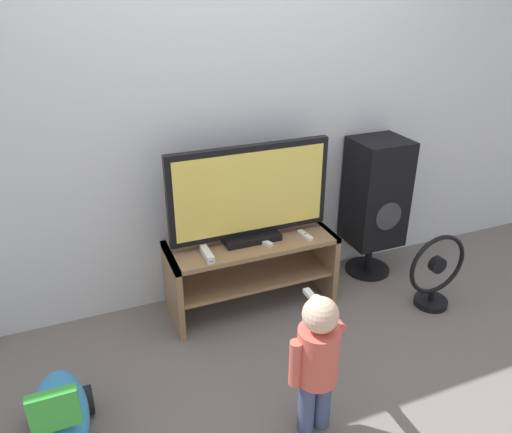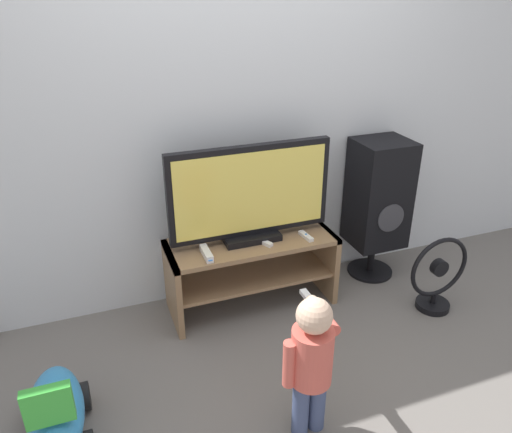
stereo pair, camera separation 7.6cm
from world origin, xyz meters
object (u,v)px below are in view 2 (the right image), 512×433
object	(u,v)px
game_console	(206,253)
remote_primary	(306,236)
remote_secondary	(264,242)
floor_fan	(437,277)
speaker_tower	(378,196)
ride_on_toy	(56,413)
television	(250,195)
child	(311,356)

from	to	relation	value
game_console	remote_primary	size ratio (longest dim) A/B	1.29
remote_secondary	game_console	bearing A→B (deg)	-175.27
floor_fan	remote_primary	bearing A→B (deg)	154.51
speaker_tower	floor_fan	distance (m)	0.66
floor_fan	ride_on_toy	size ratio (longest dim) A/B	0.90
game_console	ride_on_toy	size ratio (longest dim) A/B	0.30
remote_secondary	ride_on_toy	world-z (taller)	remote_secondary
game_console	remote_secondary	xyz separation A→B (m)	(0.37, 0.03, -0.01)
remote_secondary	floor_fan	xyz separation A→B (m)	(1.04, -0.38, -0.26)
television	floor_fan	bearing A→B (deg)	-23.38
remote_primary	ride_on_toy	distance (m)	1.68
television	remote_secondary	xyz separation A→B (m)	(0.05, -0.09, -0.29)
television	child	xyz separation A→B (m)	(-0.09, -1.05, -0.34)
remote_primary	child	xyz separation A→B (m)	(-0.42, -0.94, -0.05)
child	television	bearing A→B (deg)	84.91
speaker_tower	floor_fan	xyz separation A→B (m)	(0.15, -0.52, -0.38)
ride_on_toy	floor_fan	bearing A→B (deg)	6.23
remote_secondary	ride_on_toy	bearing A→B (deg)	-153.16
game_console	speaker_tower	bearing A→B (deg)	7.50
child	ride_on_toy	bearing A→B (deg)	163.35
remote_secondary	ride_on_toy	xyz separation A→B (m)	(-1.25, -0.63, -0.32)
remote_primary	speaker_tower	size ratio (longest dim) A/B	0.13
child	speaker_tower	bearing A→B (deg)	46.69
television	floor_fan	xyz separation A→B (m)	(1.09, -0.47, -0.54)
child	speaker_tower	xyz separation A→B (m)	(1.04, 1.10, 0.17)
game_console	speaker_tower	world-z (taller)	speaker_tower
child	ride_on_toy	size ratio (longest dim) A/B	1.30
television	ride_on_toy	xyz separation A→B (m)	(-1.20, -0.72, -0.60)
game_console	remote_primary	world-z (taller)	game_console
remote_secondary	speaker_tower	world-z (taller)	speaker_tower
game_console	child	distance (m)	0.96
speaker_tower	ride_on_toy	bearing A→B (deg)	-160.25
speaker_tower	ride_on_toy	distance (m)	2.32
remote_secondary	floor_fan	distance (m)	1.14
remote_secondary	floor_fan	bearing A→B (deg)	-20.34
remote_secondary	floor_fan	size ratio (longest dim) A/B	0.26
television	game_console	xyz separation A→B (m)	(-0.32, -0.12, -0.28)
television	remote_primary	bearing A→B (deg)	-18.24
floor_fan	ride_on_toy	distance (m)	2.31
remote_primary	remote_secondary	xyz separation A→B (m)	(-0.28, 0.02, 0.00)
speaker_tower	remote_primary	bearing A→B (deg)	-165.69
child	floor_fan	bearing A→B (deg)	26.12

